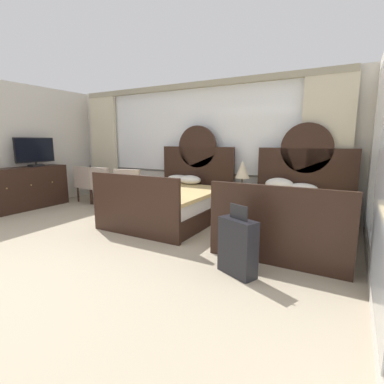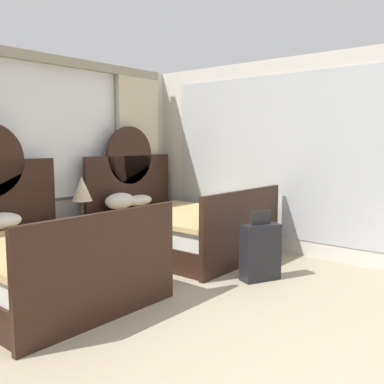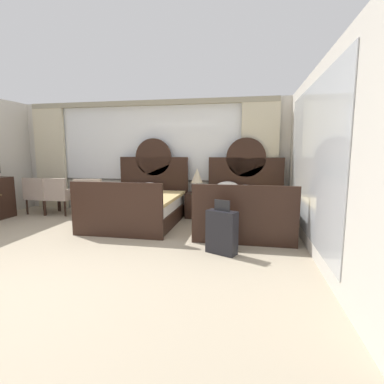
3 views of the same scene
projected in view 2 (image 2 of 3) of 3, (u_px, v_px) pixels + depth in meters
The scene contains 7 objects.
wall_right_mirror at pixel (294, 157), 5.88m from camera, with size 0.08×4.95×2.70m.
bed_near_window at pixel (36, 260), 4.37m from camera, with size 1.67×2.13×1.79m.
bed_near_mirror at pixel (177, 228), 6.02m from camera, with size 1.67×2.13×1.79m.
nightstand_between_beds at pixel (84, 239), 5.65m from camera, with size 0.44×0.46×0.55m.
table_lamp_on_nightstand at pixel (82, 189), 5.61m from camera, with size 0.27×0.27×0.56m.
book_on_nightstand at pixel (88, 218), 5.58m from camera, with size 0.18×0.26×0.03m.
suitcase_on_floor at pixel (260, 252), 4.82m from camera, with size 0.49×0.36×0.80m.
Camera 2 is at (-2.07, -0.79, 1.57)m, focal length 39.97 mm.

